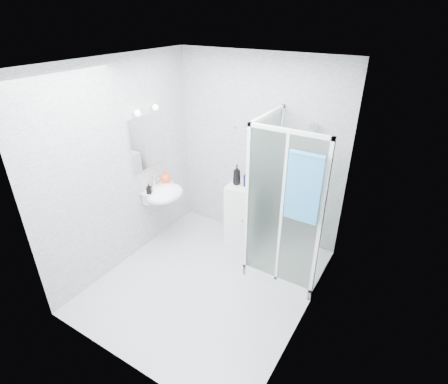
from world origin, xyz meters
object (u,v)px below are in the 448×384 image
Objects in this scene: shower_enclosure at (283,240)px; storage_cabinet at (242,215)px; wall_basin at (163,193)px; soap_dispenser_black at (149,189)px; hand_towel at (304,186)px; shampoo_bottle_b at (249,178)px; soap_dispenser_orange at (166,177)px; shampoo_bottle_a at (237,175)px.

shower_enclosure reaches higher than storage_cabinet.
wall_basin is 3.90× the size of soap_dispenser_black.
hand_towel is 1.25m from shampoo_bottle_b.
shower_enclosure reaches higher than hand_towel.
hand_towel is at bearing -7.24° from soap_dispenser_orange.
hand_towel is 2.13m from soap_dispenser_orange.
hand_towel reaches higher than soap_dispenser_black.
hand_towel is 5.28× the size of soap_dispenser_black.
wall_basin is 0.24m from soap_dispenser_black.
soap_dispenser_black is (-1.06, -0.78, -0.11)m from shampoo_bottle_b.
storage_cabinet is 6.43× the size of soap_dispenser_black.
shower_enclosure is 3.57× the size of wall_basin.
shampoo_bottle_a reaches higher than soap_dispenser_orange.
shower_enclosure is 8.39× the size of shampoo_bottle_b.
hand_towel is (0.31, -0.40, 1.01)m from shower_enclosure.
soap_dispenser_orange reaches higher than soap_dispenser_black.
shampoo_bottle_a is at bearing -166.40° from shampoo_bottle_b.
shower_enclosure reaches higher than soap_dispenser_black.
storage_cabinet is 3.87× the size of shampoo_bottle_b.
soap_dispenser_black is (-1.72, -0.50, 0.49)m from shower_enclosure.
soap_dispenser_orange is 0.36m from soap_dispenser_black.
wall_basin is at bearing -169.19° from shower_enclosure.
soap_dispenser_orange is at bearing -175.37° from shower_enclosure.
storage_cabinet is at bearing 31.15° from wall_basin.
hand_towel is (1.04, -0.64, 1.00)m from storage_cabinet.
wall_basin is at bearing -63.83° from soap_dispenser_orange.
soap_dispenser_black is at bearing -143.82° from shampoo_bottle_b.
wall_basin reaches higher than storage_cabinet.
wall_basin is 0.25m from soap_dispenser_orange.
hand_towel is 3.18× the size of shampoo_bottle_b.
shampoo_bottle_b reaches higher than wall_basin.
hand_towel is 2.71× the size of shampoo_bottle_a.
shower_enclosure is 1.72m from wall_basin.
hand_towel is at bearing 2.86° from soap_dispenser_black.
storage_cabinet is (0.92, 0.56, -0.33)m from wall_basin.
soap_dispenser_orange reaches higher than storage_cabinet.
shampoo_bottle_a reaches higher than soap_dispenser_black.
soap_dispenser_orange is (-1.01, -0.38, 0.49)m from storage_cabinet.
soap_dispenser_orange is at bearing -159.02° from shampoo_bottle_b.
soap_dispenser_orange is at bearing 172.76° from hand_towel.
wall_basin is at bearing 177.52° from hand_towel.
hand_towel is (1.96, -0.09, 0.67)m from wall_basin.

